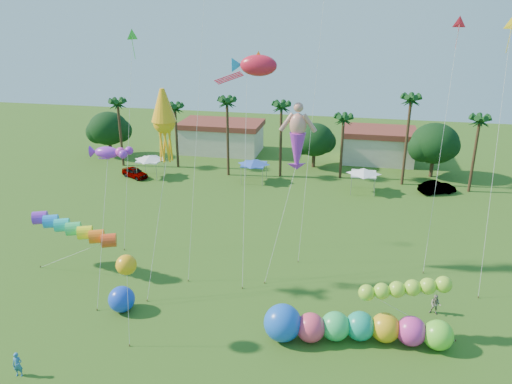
% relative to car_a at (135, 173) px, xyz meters
% --- Properties ---
extents(tree_line, '(69.46, 8.91, 11.00)m').
position_rel_car_a_xyz_m(tree_line, '(25.61, 8.64, 3.58)').
color(tree_line, '#3A2819').
rests_on(tree_line, ground).
extents(buildings_row, '(35.00, 7.00, 4.00)m').
position_rel_car_a_xyz_m(buildings_row, '(18.95, 14.65, 1.30)').
color(buildings_row, beige).
rests_on(buildings_row, ground).
extents(tent_row, '(31.00, 4.00, 0.60)m').
position_rel_car_a_xyz_m(tent_row, '(16.04, 0.98, 2.05)').
color(tent_row, white).
rests_on(tent_row, ground).
extents(car_a, '(4.38, 3.33, 1.39)m').
position_rel_car_a_xyz_m(car_a, '(0.00, 0.00, 0.00)').
color(car_a, '#4C4C54').
rests_on(car_a, ground).
extents(car_b, '(4.72, 3.27, 1.48)m').
position_rel_car_a_xyz_m(car_b, '(39.03, 2.19, 0.04)').
color(car_b, '#4C4C54').
rests_on(car_b, ground).
extents(spectator_a, '(0.68, 0.51, 1.68)m').
position_rel_car_a_xyz_m(spectator_a, '(9.32, -37.17, 0.14)').
color(spectator_a, teal).
rests_on(spectator_a, ground).
extents(spectator_b, '(0.93, 0.81, 1.63)m').
position_rel_car_a_xyz_m(spectator_b, '(35.69, -24.77, 0.12)').
color(spectator_b, gray).
rests_on(spectator_b, ground).
extents(caterpillar_inflatable, '(12.92, 3.81, 2.62)m').
position_rel_car_a_xyz_m(caterpillar_inflatable, '(29.48, -29.34, 0.41)').
color(caterpillar_inflatable, '#EF3E61').
rests_on(caterpillar_inflatable, ground).
extents(blue_ball, '(2.00, 2.00, 2.00)m').
position_rel_car_a_xyz_m(blue_ball, '(12.46, -29.23, 0.30)').
color(blue_ball, blue).
rests_on(blue_ball, ground).
extents(rainbow_tube, '(9.33, 2.92, 4.11)m').
position_rel_car_a_xyz_m(rainbow_tube, '(7.33, -24.88, 2.84)').
color(rainbow_tube, '#E94519').
rests_on(rainbow_tube, ground).
extents(green_worm, '(9.42, 1.48, 4.06)m').
position_rel_car_a_xyz_m(green_worm, '(30.45, -28.36, 2.69)').
color(green_worm, '#9BDC30').
rests_on(green_worm, ground).
extents(orange_ball_kite, '(1.77, 1.77, 6.58)m').
position_rel_car_a_xyz_m(orange_ball_kite, '(14.81, -32.33, 5.20)').
color(orange_ball_kite, '#FFA914').
rests_on(orange_ball_kite, ground).
extents(merman_kite, '(3.23, 5.76, 13.92)m').
position_rel_car_a_xyz_m(merman_kite, '(24.14, -18.50, 10.46)').
color(merman_kite, tan).
rests_on(merman_kite, ground).
extents(fish_kite, '(4.80, 7.47, 18.23)m').
position_rel_car_a_xyz_m(fish_kite, '(20.78, -18.43, 16.57)').
color(fish_kite, red).
rests_on(fish_kite, ground).
extents(squid_kite, '(2.06, 5.08, 16.15)m').
position_rel_car_a_xyz_m(squid_kite, '(14.52, -23.65, 12.74)').
color(squid_kite, '#FFA914').
rests_on(squid_kite, ground).
extents(lobster_kite, '(3.49, 5.33, 11.99)m').
position_rel_car_a_xyz_m(lobster_kite, '(10.45, -25.41, 10.63)').
color(lobster_kite, purple).
rests_on(lobster_kite, ground).
extents(delta_kite_red, '(1.62, 5.14, 21.05)m').
position_rel_car_a_xyz_m(delta_kite_red, '(36.43, -13.74, 19.37)').
color(delta_kite_red, red).
rests_on(delta_kite_red, ground).
extents(delta_kite_yellow, '(1.24, 5.34, 21.13)m').
position_rel_car_a_xyz_m(delta_kite_yellow, '(39.59, -16.93, 19.46)').
color(delta_kite_yellow, yellow).
rests_on(delta_kite_yellow, ground).
extents(delta_kite_green, '(1.25, 4.70, 19.88)m').
position_rel_car_a_xyz_m(delta_kite_green, '(8.80, -15.94, 18.25)').
color(delta_kite_green, '#37D832').
rests_on(delta_kite_green, ground).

